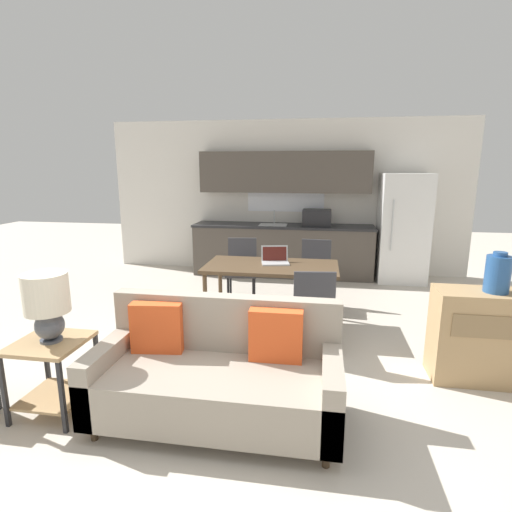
{
  "coord_description": "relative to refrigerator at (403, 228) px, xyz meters",
  "views": [
    {
      "loc": [
        0.65,
        -2.62,
        1.87
      ],
      "look_at": [
        -0.02,
        1.5,
        0.95
      ],
      "focal_mm": 28.0,
      "sensor_mm": 36.0,
      "label": 1
    }
  ],
  "objects": [
    {
      "name": "refrigerator",
      "position": [
        0.0,
        0.0,
        0.0
      ],
      "size": [
        0.77,
        0.71,
        1.79
      ],
      "color": "white",
      "rests_on": "ground_plane"
    },
    {
      "name": "dining_chair_far_right",
      "position": [
        -1.4,
        -1.54,
        -0.38
      ],
      "size": [
        0.45,
        0.45,
        0.91
      ],
      "rotation": [
        0.0,
        0.0,
        -0.07
      ],
      "color": "#38383D",
      "rests_on": "ground_plane"
    },
    {
      "name": "kitchen_counter",
      "position": [
        -1.99,
        0.09,
        -0.05
      ],
      "size": [
        3.13,
        0.65,
        2.15
      ],
      "color": "#4C443D",
      "rests_on": "ground_plane"
    },
    {
      "name": "wall_back",
      "position": [
        -2.0,
        0.39,
        0.46
      ],
      "size": [
        6.4,
        0.07,
        2.7
      ],
      "color": "silver",
      "rests_on": "ground_plane"
    },
    {
      "name": "credenza",
      "position": [
        0.13,
        -3.28,
        -0.48
      ],
      "size": [
        0.91,
        0.41,
        0.83
      ],
      "color": "tan",
      "rests_on": "ground_plane"
    },
    {
      "name": "ground_plane",
      "position": [
        -2.0,
        -4.24,
        -0.89
      ],
      "size": [
        20.0,
        20.0,
        0.0
      ],
      "primitive_type": "plane",
      "color": "beige"
    },
    {
      "name": "laptop",
      "position": [
        -1.87,
        -2.21,
        -0.09
      ],
      "size": [
        0.37,
        0.31,
        0.2
      ],
      "rotation": [
        0.0,
        0.0,
        0.21
      ],
      "color": "#B7BABC",
      "rests_on": "dining_table"
    },
    {
      "name": "side_table",
      "position": [
        -3.35,
        -4.33,
        -0.5
      ],
      "size": [
        0.51,
        0.51,
        0.59
      ],
      "color": "tan",
      "rests_on": "ground_plane"
    },
    {
      "name": "dining_chair_near_right",
      "position": [
        -1.4,
        -3.05,
        -0.38
      ],
      "size": [
        0.47,
        0.47,
        0.91
      ],
      "rotation": [
        0.0,
        0.0,
        3.26
      ],
      "color": "#38383D",
      "rests_on": "ground_plane"
    },
    {
      "name": "table_lamp",
      "position": [
        -3.34,
        -4.32,
        0.01
      ],
      "size": [
        0.32,
        0.32,
        0.53
      ],
      "color": "#4C515B",
      "rests_on": "side_table"
    },
    {
      "name": "dining_chair_far_left",
      "position": [
        -2.41,
        -1.58,
        -0.38
      ],
      "size": [
        0.47,
        0.47,
        0.91
      ],
      "rotation": [
        0.0,
        0.0,
        0.13
      ],
      "color": "#38383D",
      "rests_on": "ground_plane"
    },
    {
      "name": "vase",
      "position": [
        0.15,
        -3.3,
        0.1
      ],
      "size": [
        0.2,
        0.2,
        0.35
      ],
      "color": "#234C84",
      "rests_on": "credenza"
    },
    {
      "name": "dining_table",
      "position": [
        -1.9,
        -2.32,
        -0.21
      ],
      "size": [
        1.55,
        0.81,
        0.75
      ],
      "color": "brown",
      "rests_on": "ground_plane"
    },
    {
      "name": "couch",
      "position": [
        -2.07,
        -4.2,
        -0.54
      ],
      "size": [
        1.81,
        0.8,
        0.9
      ],
      "color": "#3D2D1E",
      "rests_on": "ground_plane"
    }
  ]
}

